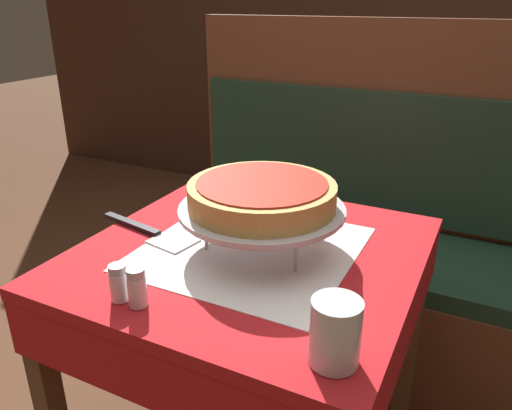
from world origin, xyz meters
name	(u,v)px	position (x,y,z in m)	size (l,w,h in m)	color
dining_table_front	(251,287)	(0.00, 0.00, 0.67)	(0.76, 0.76, 0.77)	red
dining_table_rear	(456,140)	(0.29, 1.68, 0.66)	(0.78, 0.78, 0.78)	red
booth_bench	(338,263)	(0.00, 0.75, 0.36)	(1.33, 0.52, 1.25)	brown
back_wall_panel	(428,19)	(0.00, 2.24, 1.20)	(6.00, 0.04, 2.40)	#3D2319
pizza_pan_stand	(262,211)	(0.02, 0.01, 0.87)	(0.38, 0.38, 0.11)	#ADADB2
deep_dish_pizza	(262,194)	(0.02, 0.01, 0.91)	(0.34, 0.34, 0.06)	tan
pizza_server	(149,231)	(-0.27, -0.04, 0.78)	(0.30, 0.11, 0.01)	#BCBCC1
water_glass_near	(335,332)	(0.30, -0.29, 0.83)	(0.08, 0.08, 0.11)	silver
salt_shaker	(119,283)	(-0.13, -0.30, 0.81)	(0.04, 0.04, 0.08)	silver
pepper_shaker	(137,288)	(-0.08, -0.30, 0.81)	(0.04, 0.04, 0.08)	silver
condiment_caddy	(445,111)	(0.23, 1.58, 0.82)	(0.14, 0.14, 0.15)	black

